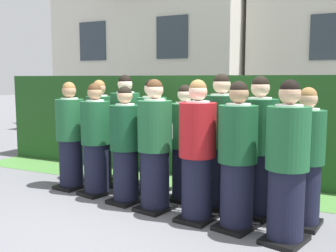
{
  "coord_description": "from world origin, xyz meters",
  "views": [
    {
      "loc": [
        2.29,
        -4.33,
        1.67
      ],
      "look_at": [
        0.0,
        0.28,
        1.05
      ],
      "focal_mm": 42.19,
      "sensor_mm": 36.0,
      "label": 1
    }
  ],
  "objects_px": {
    "student_rear_row_0": "(100,133)",
    "student_rear_row_4": "(221,144)",
    "student_front_row_2": "(125,148)",
    "student_rear_row_1": "(126,134)",
    "student_front_row_0": "(70,138)",
    "student_in_red_blazer": "(197,154)",
    "student_front_row_1": "(96,142)",
    "student_front_row_5": "(237,160)",
    "student_rear_row_2": "(152,139)",
    "student_front_row_6": "(287,167)",
    "student_rear_row_3": "(185,146)",
    "student_rear_row_5": "(259,150)",
    "student_rear_row_6": "(305,161)",
    "student_front_row_3": "(155,149)"
  },
  "relations": [
    {
      "from": "student_rear_row_5",
      "to": "student_rear_row_1",
      "type": "bearing_deg",
      "value": 168.4
    },
    {
      "from": "student_in_red_blazer",
      "to": "student_rear_row_4",
      "type": "bearing_deg",
      "value": 81.74
    },
    {
      "from": "student_rear_row_5",
      "to": "student_rear_row_0",
      "type": "bearing_deg",
      "value": 168.66
    },
    {
      "from": "student_front_row_0",
      "to": "student_front_row_6",
      "type": "relative_size",
      "value": 0.97
    },
    {
      "from": "student_front_row_6",
      "to": "student_rear_row_4",
      "type": "distance_m",
      "value": 1.25
    },
    {
      "from": "student_front_row_2",
      "to": "student_front_row_1",
      "type": "bearing_deg",
      "value": 166.8
    },
    {
      "from": "student_rear_row_1",
      "to": "student_rear_row_6",
      "type": "xyz_separation_m",
      "value": [
        2.72,
        -0.54,
        -0.07
      ]
    },
    {
      "from": "student_front_row_1",
      "to": "student_rear_row_0",
      "type": "xyz_separation_m",
      "value": [
        -0.42,
        0.67,
        0.02
      ]
    },
    {
      "from": "student_rear_row_1",
      "to": "student_front_row_3",
      "type": "bearing_deg",
      "value": -40.33
    },
    {
      "from": "student_rear_row_1",
      "to": "student_rear_row_4",
      "type": "distance_m",
      "value": 1.68
    },
    {
      "from": "student_front_row_6",
      "to": "student_rear_row_2",
      "type": "bearing_deg",
      "value": 155.09
    },
    {
      "from": "student_rear_row_0",
      "to": "student_rear_row_6",
      "type": "height_order",
      "value": "student_rear_row_0"
    },
    {
      "from": "student_in_red_blazer",
      "to": "student_front_row_6",
      "type": "distance_m",
      "value": 1.07
    },
    {
      "from": "student_rear_row_2",
      "to": "student_front_row_5",
      "type": "bearing_deg",
      "value": -28.48
    },
    {
      "from": "student_front_row_6",
      "to": "student_rear_row_2",
      "type": "height_order",
      "value": "student_rear_row_2"
    },
    {
      "from": "student_rear_row_0",
      "to": "student_front_row_6",
      "type": "bearing_deg",
      "value": -20.76
    },
    {
      "from": "student_rear_row_0",
      "to": "student_rear_row_4",
      "type": "xyz_separation_m",
      "value": [
        2.21,
        -0.42,
        0.04
      ]
    },
    {
      "from": "student_front_row_0",
      "to": "student_front_row_6",
      "type": "height_order",
      "value": "student_front_row_6"
    },
    {
      "from": "student_in_red_blazer",
      "to": "student_rear_row_0",
      "type": "bearing_deg",
      "value": 154.6
    },
    {
      "from": "student_rear_row_0",
      "to": "student_rear_row_2",
      "type": "relative_size",
      "value": 0.99
    },
    {
      "from": "student_front_row_2",
      "to": "student_in_red_blazer",
      "type": "relative_size",
      "value": 0.95
    },
    {
      "from": "student_front_row_3",
      "to": "student_front_row_6",
      "type": "distance_m",
      "value": 1.7
    },
    {
      "from": "student_front_row_5",
      "to": "student_front_row_6",
      "type": "xyz_separation_m",
      "value": [
        0.56,
        -0.14,
        0.01
      ]
    },
    {
      "from": "student_front_row_6",
      "to": "student_rear_row_1",
      "type": "relative_size",
      "value": 0.96
    },
    {
      "from": "student_rear_row_1",
      "to": "student_rear_row_5",
      "type": "xyz_separation_m",
      "value": [
        2.17,
        -0.45,
        -0.01
      ]
    },
    {
      "from": "student_front_row_0",
      "to": "student_front_row_1",
      "type": "xyz_separation_m",
      "value": [
        0.54,
        -0.1,
        -0.01
      ]
    },
    {
      "from": "student_rear_row_5",
      "to": "student_rear_row_6",
      "type": "bearing_deg",
      "value": -9.68
    },
    {
      "from": "student_front_row_1",
      "to": "student_in_red_blazer",
      "type": "bearing_deg",
      "value": -11.11
    },
    {
      "from": "student_front_row_5",
      "to": "student_front_row_6",
      "type": "bearing_deg",
      "value": -14.03
    },
    {
      "from": "student_front_row_5",
      "to": "student_rear_row_3",
      "type": "height_order",
      "value": "student_front_row_5"
    },
    {
      "from": "student_rear_row_3",
      "to": "student_rear_row_5",
      "type": "relative_size",
      "value": 0.93
    },
    {
      "from": "student_in_red_blazer",
      "to": "student_rear_row_2",
      "type": "bearing_deg",
      "value": 143.13
    },
    {
      "from": "student_rear_row_5",
      "to": "student_front_row_6",
      "type": "bearing_deg",
      "value": -55.82
    },
    {
      "from": "student_rear_row_1",
      "to": "student_rear_row_5",
      "type": "distance_m",
      "value": 2.22
    },
    {
      "from": "student_front_row_2",
      "to": "student_rear_row_0",
      "type": "bearing_deg",
      "value": 141.18
    },
    {
      "from": "student_front_row_1",
      "to": "student_rear_row_6",
      "type": "bearing_deg",
      "value": 0.64
    },
    {
      "from": "student_rear_row_0",
      "to": "student_front_row_0",
      "type": "bearing_deg",
      "value": -102.18
    },
    {
      "from": "student_front_row_3",
      "to": "student_in_red_blazer",
      "type": "height_order",
      "value": "student_front_row_3"
    },
    {
      "from": "student_front_row_1",
      "to": "student_rear_row_2",
      "type": "relative_size",
      "value": 0.96
    },
    {
      "from": "student_rear_row_1",
      "to": "student_rear_row_3",
      "type": "bearing_deg",
      "value": -12.51
    },
    {
      "from": "student_rear_row_2",
      "to": "student_rear_row_1",
      "type": "bearing_deg",
      "value": 165.69
    },
    {
      "from": "student_front_row_3",
      "to": "student_in_red_blazer",
      "type": "bearing_deg",
      "value": -9.57
    },
    {
      "from": "student_front_row_5",
      "to": "student_rear_row_2",
      "type": "relative_size",
      "value": 0.99
    },
    {
      "from": "student_front_row_2",
      "to": "student_rear_row_1",
      "type": "relative_size",
      "value": 0.91
    },
    {
      "from": "student_front_row_1",
      "to": "student_rear_row_1",
      "type": "distance_m",
      "value": 0.59
    },
    {
      "from": "student_front_row_5",
      "to": "student_rear_row_4",
      "type": "distance_m",
      "value": 0.77
    },
    {
      "from": "student_rear_row_4",
      "to": "student_rear_row_5",
      "type": "bearing_deg",
      "value": -13.79
    },
    {
      "from": "student_front_row_6",
      "to": "student_rear_row_3",
      "type": "xyz_separation_m",
      "value": [
        -1.5,
        0.86,
        -0.04
      ]
    },
    {
      "from": "student_in_red_blazer",
      "to": "student_front_row_1",
      "type": "bearing_deg",
      "value": 168.89
    },
    {
      "from": "student_rear_row_0",
      "to": "student_front_row_5",
      "type": "bearing_deg",
      "value": -22.12
    }
  ]
}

